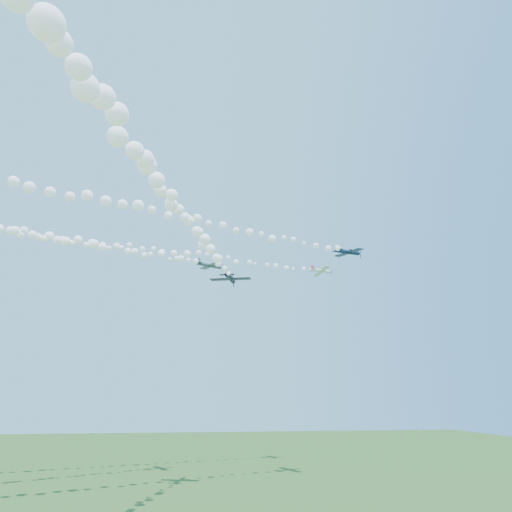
{
  "coord_description": "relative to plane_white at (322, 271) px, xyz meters",
  "views": [
    {
      "loc": [
        -8.61,
        -97.54,
        15.44
      ],
      "look_at": [
        4.33,
        -6.32,
        46.3
      ],
      "focal_mm": 30.0,
      "sensor_mm": 36.0,
      "label": 1
    }
  ],
  "objects": [
    {
      "name": "ground",
      "position": [
        -24.43,
        -9.3,
        -48.25
      ],
      "size": [
        260.0,
        260.0,
        0.0
      ],
      "primitive_type": "plane",
      "color": "#264A1C",
      "rests_on": "ground"
    },
    {
      "name": "plane_grey",
      "position": [
        -30.43,
        -14.28,
        -4.24
      ],
      "size": [
        6.67,
        7.06,
        2.11
      ],
      "rotation": [
        0.06,
        0.0,
        0.46
      ],
      "color": "#3E485B"
    },
    {
      "name": "smoke_trail_grey",
      "position": [
        -60.23,
        -29.22,
        -4.64
      ],
      "size": [
        56.19,
        29.43,
        3.13
      ],
      "primitive_type": null,
      "color": "white"
    },
    {
      "name": "plane_white",
      "position": [
        0.0,
        0.0,
        0.0
      ],
      "size": [
        6.58,
        6.9,
        1.93
      ],
      "rotation": [
        -0.16,
        -0.01,
        0.27
      ],
      "color": "white"
    },
    {
      "name": "plane_navy",
      "position": [
        -0.44,
        -21.82,
        -2.16
      ],
      "size": [
        7.41,
        7.84,
        2.02
      ],
      "rotation": [
        0.06,
        -0.06,
        0.39
      ],
      "color": "#0D1D3D"
    },
    {
      "name": "smoke_trail_black",
      "position": [
        -36.64,
        -62.35,
        -11.13
      ],
      "size": [
        20.42,
        64.84,
        3.03
      ],
      "primitive_type": null,
      "color": "white"
    },
    {
      "name": "plane_black",
      "position": [
        -26.81,
        -27.83,
        -10.86
      ],
      "size": [
        7.92,
        7.48,
        2.0
      ],
      "rotation": [
        -0.0,
        -0.05,
        1.29
      ],
      "color": "black"
    },
    {
      "name": "smoke_trail_white",
      "position": [
        -38.58,
        -10.67,
        -0.31
      ],
      "size": [
        73.46,
        22.05,
        2.82
      ],
      "primitive_type": null,
      "color": "white"
    },
    {
      "name": "smoke_trail_navy",
      "position": [
        -38.47,
        -37.29,
        -2.38
      ],
      "size": [
        72.11,
        30.97,
        2.94
      ],
      "primitive_type": null,
      "color": "white"
    }
  ]
}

